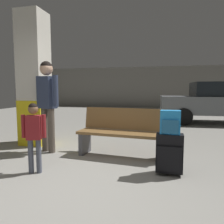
% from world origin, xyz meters
% --- Properties ---
extents(ground_plane, '(18.00, 18.00, 0.10)m').
position_xyz_m(ground_plane, '(0.00, 4.00, -0.05)').
color(ground_plane, gray).
extents(garage_back_wall, '(18.00, 0.12, 2.80)m').
position_xyz_m(garage_back_wall, '(0.00, 12.86, 1.40)').
color(garage_back_wall, slate).
rests_on(garage_back_wall, ground_plane).
extents(structural_pillar, '(0.57, 0.57, 2.93)m').
position_xyz_m(structural_pillar, '(-1.76, 2.03, 1.45)').
color(structural_pillar, yellow).
rests_on(structural_pillar, ground_plane).
extents(bench, '(1.65, 0.69, 0.89)m').
position_xyz_m(bench, '(0.32, 1.56, 0.44)').
color(bench, brown).
rests_on(bench, ground_plane).
extents(suitcase, '(0.39, 0.24, 0.60)m').
position_xyz_m(suitcase, '(1.16, 0.82, 0.32)').
color(suitcase, black).
rests_on(suitcase, ground_plane).
extents(backpack_bright, '(0.29, 0.20, 0.34)m').
position_xyz_m(backpack_bright, '(1.16, 0.82, 0.77)').
color(backpack_bright, '#268CD8').
rests_on(backpack_bright, suitcase).
extents(child, '(0.34, 0.20, 1.04)m').
position_xyz_m(child, '(-0.79, 0.44, 0.64)').
color(child, '#4C5160').
rests_on(child, ground_plane).
extents(adult, '(0.57, 0.33, 1.78)m').
position_xyz_m(adult, '(-1.16, 1.50, 1.10)').
color(adult, brown).
rests_on(adult, ground_plane).
extents(parked_car_near, '(4.17, 1.94, 1.51)m').
position_xyz_m(parked_car_near, '(3.08, 6.33, 0.81)').
color(parked_car_near, slate).
rests_on(parked_car_near, ground_plane).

